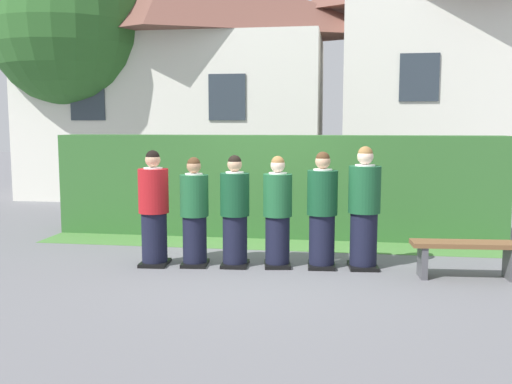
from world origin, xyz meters
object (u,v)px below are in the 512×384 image
Objects in this scene: student_in_red_blazer at (154,211)px; student_front_row_1 at (194,214)px; student_front_row_2 at (235,214)px; student_front_row_4 at (322,213)px; student_front_row_3 at (278,214)px; student_front_row_5 at (364,211)px; wooden_bench at (466,252)px.

student_in_red_blazer is 1.06× the size of student_front_row_1.
student_front_row_2 is (0.57, 0.05, 0.02)m from student_front_row_1.
student_front_row_1 is at bearing 6.01° from student_in_red_blazer.
student_front_row_3 is at bearing -176.06° from student_front_row_4.
student_front_row_3 is 1.19m from student_front_row_5.
student_front_row_5 is (2.35, 0.20, 0.08)m from student_front_row_1.
student_front_row_4 reaches higher than student_front_row_2.
student_front_row_3 is 1.09× the size of wooden_bench.
wooden_bench is at bearing -5.86° from student_front_row_3.
student_front_row_3 is at bearing -175.97° from student_front_row_5.
student_in_red_blazer is 1.74m from student_front_row_3.
student_front_row_3 reaches higher than student_front_row_1.
student_front_row_1 is 3.67m from wooden_bench.
student_front_row_3 is (0.59, 0.07, -0.01)m from student_front_row_2.
wooden_bench is at bearing -1.01° from student_in_red_blazer.
student_front_row_4 is 1.94m from wooden_bench.
student_in_red_blazer is at bearing -174.49° from student_front_row_2.
student_front_row_2 is at bearing 176.57° from wooden_bench.
student_front_row_5 is (0.57, 0.04, 0.04)m from student_front_row_4.
student_front_row_2 is 3.11m from wooden_bench.
student_front_row_1 is 0.91× the size of student_front_row_5.
student_in_red_blazer reaches higher than student_front_row_3.
wooden_bench is (3.08, -0.18, -0.39)m from student_front_row_2.
student_front_row_4 reaches higher than wooden_bench.
student_in_red_blazer is at bearing -174.05° from student_front_row_3.
student_front_row_1 is 0.95× the size of student_front_row_4.
wooden_bench is at bearing -3.43° from student_front_row_2.
student_front_row_2 is 1.21m from student_front_row_4.
student_front_row_5 reaches higher than wooden_bench.
student_front_row_1 is 0.57m from student_front_row_2.
student_front_row_1 is at bearing 177.89° from wooden_bench.
student_front_row_4 is 1.14× the size of wooden_bench.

